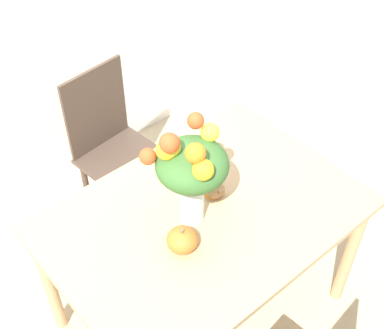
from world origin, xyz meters
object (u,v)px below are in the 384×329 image
at_px(flower_vase, 191,168).
at_px(dining_chair_near_window, 115,149).
at_px(turkey_figurine, 214,189).
at_px(pumpkin, 182,240).

height_order(flower_vase, dining_chair_near_window, flower_vase).
xyz_separation_m(flower_vase, turkey_figurine, (0.16, 0.03, -0.26)).
height_order(flower_vase, pumpkin, flower_vase).
relative_size(flower_vase, turkey_figurine, 4.29).
bearing_deg(turkey_figurine, flower_vase, -168.24).
xyz_separation_m(pumpkin, dining_chair_near_window, (0.28, 0.93, -0.32)).
xyz_separation_m(flower_vase, pumpkin, (-0.13, -0.10, -0.24)).
distance_m(turkey_figurine, dining_chair_near_window, 0.86).
height_order(flower_vase, turkey_figurine, flower_vase).
bearing_deg(dining_chair_near_window, flower_vase, -106.09).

